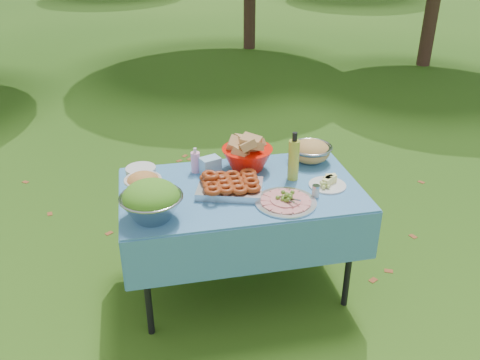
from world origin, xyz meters
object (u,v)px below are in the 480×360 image
pasta_bowl_steel (311,151)px  oil_bottle (294,156)px  bread_bowl (247,153)px  plate_stack (141,172)px  charcuterie_platter (286,197)px  picnic_table (241,239)px  salad_bowl (151,201)px

pasta_bowl_steel → oil_bottle: 0.31m
bread_bowl → plate_stack: bearing=177.7°
bread_bowl → charcuterie_platter: bread_bowl is taller
bread_bowl → oil_bottle: bearing=-39.2°
plate_stack → oil_bottle: (0.94, -0.23, 0.13)m
picnic_table → bread_bowl: bread_bowl is taller
salad_bowl → plate_stack: 0.54m
plate_stack → pasta_bowl_steel: (1.13, -0.00, 0.04)m
picnic_table → charcuterie_platter: (0.22, -0.24, 0.42)m
picnic_table → plate_stack: size_ratio=7.60×
salad_bowl → charcuterie_platter: 0.77m
salad_bowl → bread_bowl: 0.82m
plate_stack → bread_bowl: size_ratio=0.58×
plate_stack → picnic_table: bearing=-25.4°
bread_bowl → oil_bottle: (0.25, -0.20, 0.05)m
salad_bowl → pasta_bowl_steel: 1.21m
salad_bowl → bread_bowl: (0.65, 0.50, -0.00)m
salad_bowl → oil_bottle: (0.90, 0.30, 0.05)m
charcuterie_platter → pasta_bowl_steel: bearing=57.9°
picnic_table → plate_stack: 0.78m
plate_stack → charcuterie_platter: charcuterie_platter is taller
pasta_bowl_steel → oil_bottle: bearing=-130.4°
plate_stack → salad_bowl: bearing=-85.2°
picnic_table → charcuterie_platter: charcuterie_platter is taller
salad_bowl → plate_stack: bearing=94.8°
salad_bowl → bread_bowl: salad_bowl is taller
picnic_table → pasta_bowl_steel: (0.54, 0.28, 0.46)m
plate_stack → oil_bottle: 0.98m
salad_bowl → picnic_table: bearing=24.4°
picnic_table → pasta_bowl_steel: bearing=27.2°
pasta_bowl_steel → oil_bottle: size_ratio=0.90×
picnic_table → charcuterie_platter: size_ratio=4.05×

